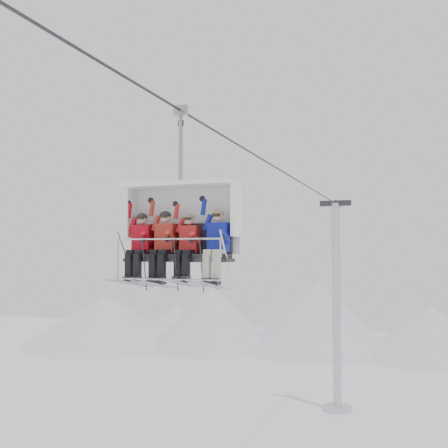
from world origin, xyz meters
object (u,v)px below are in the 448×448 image
(skier_far_left, at_px, (140,244))
(skier_center_right, at_px, (188,244))
(skier_far_right, at_px, (217,243))
(lift_tower_right, at_px, (337,320))
(skier_center_left, at_px, (164,243))
(chairlift_carrier, at_px, (183,222))

(skier_far_left, bearing_deg, skier_center_right, -0.28)
(skier_center_right, bearing_deg, skier_far_left, 179.72)
(skier_center_right, distance_m, skier_far_right, 0.69)
(lift_tower_right, xyz_separation_m, skier_far_left, (-0.93, -25.19, 4.45))
(skier_far_left, bearing_deg, skier_far_right, 0.09)
(lift_tower_right, height_order, skier_center_right, lift_tower_right)
(skier_center_left, relative_size, skier_far_right, 1.00)
(chairlift_carrier, height_order, skier_far_left, chairlift_carrier)
(skier_center_right, relative_size, skier_far_right, 0.97)
(chairlift_carrier, bearing_deg, skier_far_left, -161.57)
(skier_center_right, bearing_deg, skier_far_right, 0.72)
(lift_tower_right, height_order, skier_far_left, lift_tower_right)
(skier_far_left, bearing_deg, chairlift_carrier, 18.43)
(skier_far_right, bearing_deg, skier_center_right, -179.28)
(lift_tower_right, xyz_separation_m, skier_far_right, (0.95, -25.19, 4.47))
(skier_center_left, xyz_separation_m, skier_far_right, (1.28, -0.00, -0.00))
(skier_far_left, relative_size, skier_center_left, 0.97)
(chairlift_carrier, xyz_separation_m, skier_far_right, (0.95, -0.31, -0.49))
(skier_far_left, height_order, skier_far_right, skier_far_right)
(lift_tower_right, relative_size, skier_far_right, 7.71)
(skier_far_left, distance_m, skier_center_left, 0.60)
(chairlift_carrier, distance_m, skier_far_right, 1.11)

